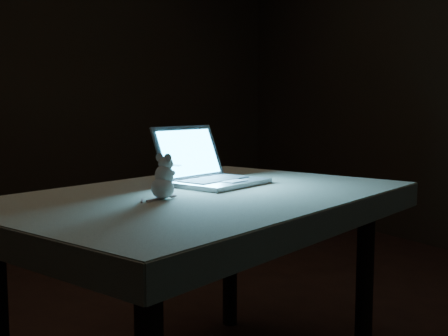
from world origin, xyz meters
TOP-DOWN VIEW (x-y plane):
  - floor at (0.00, 0.00)m, footprint 5.00×5.00m
  - back_wall at (0.00, 2.50)m, footprint 4.50×0.04m
  - table at (-0.05, -0.52)m, footprint 1.45×1.18m
  - tablecloth at (-0.13, -0.50)m, footprint 1.42×1.03m
  - laptop at (0.09, -0.40)m, footprint 0.39×0.37m
  - plush_mouse at (-0.22, -0.57)m, footprint 0.11×0.11m

SIDE VIEW (x-z plane):
  - floor at x=0.00m, z-range 0.00..0.00m
  - table at x=-0.05m, z-range 0.00..0.67m
  - tablecloth at x=-0.13m, z-range 0.60..0.68m
  - plush_mouse at x=-0.22m, z-range 0.68..0.81m
  - laptop at x=0.09m, z-range 0.68..0.89m
  - back_wall at x=0.00m, z-range 0.00..2.60m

